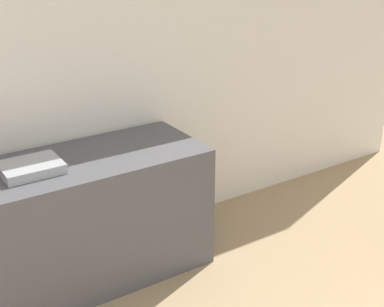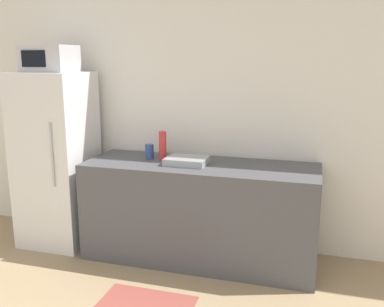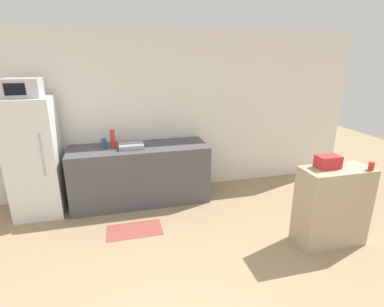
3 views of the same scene
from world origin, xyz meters
TOP-DOWN VIEW (x-y plane):
  - counter at (0.17, 3.00)m, footprint 2.08×0.71m
  - sink_basin at (0.06, 2.98)m, footprint 0.36×0.29m

SIDE VIEW (x-z plane):
  - counter at x=0.17m, z-range 0.00..0.89m
  - sink_basin at x=0.06m, z-range 0.89..0.95m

